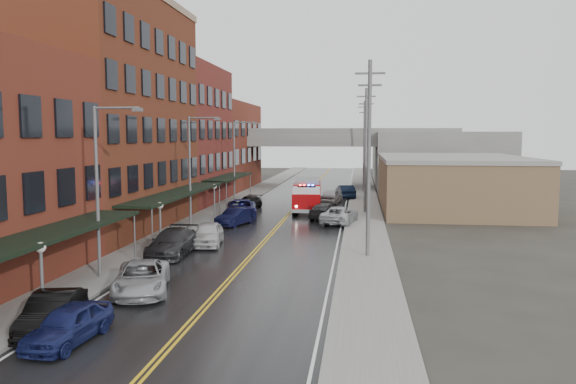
{
  "coord_description": "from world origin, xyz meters",
  "views": [
    {
      "loc": [
        6.65,
        -19.34,
        7.5
      ],
      "look_at": [
        0.99,
        24.96,
        3.0
      ],
      "focal_mm": 35.0,
      "sensor_mm": 36.0,
      "label": 1
    }
  ],
  "objects": [
    {
      "name": "sidewalk_left",
      "position": [
        -7.3,
        30.0,
        0.07
      ],
      "size": [
        3.0,
        160.0,
        0.15
      ],
      "primitive_type": "cube",
      "color": "slate",
      "rests_on": "ground"
    },
    {
      "name": "utility_pole_0",
      "position": [
        7.2,
        15.0,
        6.31
      ],
      "size": [
        1.8,
        0.24,
        12.0
      ],
      "color": "#59595B",
      "rests_on": "ground"
    },
    {
      "name": "fire_truck",
      "position": [
        1.52,
        35.78,
        1.67
      ],
      "size": [
        3.86,
        8.6,
        3.08
      ],
      "rotation": [
        0.0,
        0.0,
        0.07
      ],
      "color": "#8D0609",
      "rests_on": "ground"
    },
    {
      "name": "parked_car_left_4",
      "position": [
        -3.6,
        17.54,
        0.8
      ],
      "size": [
        2.53,
        4.9,
        1.59
      ],
      "primitive_type": "imported",
      "rotation": [
        0.0,
        0.0,
        0.14
      ],
      "color": "beige",
      "rests_on": "ground"
    },
    {
      "name": "awning_1",
      "position": [
        -7.49,
        23.0,
        2.99
      ],
      "size": [
        2.6,
        18.0,
        3.09
      ],
      "color": "black",
      "rests_on": "ground"
    },
    {
      "name": "parked_car_left_7",
      "position": [
        -4.51,
        36.46,
        0.67
      ],
      "size": [
        2.37,
        4.77,
        1.33
      ],
      "primitive_type": "imported",
      "rotation": [
        0.0,
        0.0,
        -0.11
      ],
      "color": "black",
      "rests_on": "ground"
    },
    {
      "name": "awning_2",
      "position": [
        -7.49,
        40.5,
        2.99
      ],
      "size": [
        2.6,
        13.0,
        3.09
      ],
      "color": "black",
      "rests_on": "ground"
    },
    {
      "name": "parked_car_left_1",
      "position": [
        -5.0,
        0.3,
        0.74
      ],
      "size": [
        2.47,
        4.71,
        1.47
      ],
      "primitive_type": "imported",
      "rotation": [
        0.0,
        0.0,
        0.21
      ],
      "color": "black",
      "rests_on": "ground"
    },
    {
      "name": "parked_car_right_2",
      "position": [
        3.6,
        42.62,
        0.81
      ],
      "size": [
        2.61,
        4.97,
        1.61
      ],
      "primitive_type": "imported",
      "rotation": [
        0.0,
        0.0,
        2.99
      ],
      "color": "#BABABA",
      "rests_on": "ground"
    },
    {
      "name": "brick_building_c",
      "position": [
        -13.3,
        40.5,
        7.5
      ],
      "size": [
        9.0,
        15.0,
        15.0
      ],
      "primitive_type": "cube",
      "color": "#5C201B",
      "rests_on": "ground"
    },
    {
      "name": "parked_car_left_2",
      "position": [
        -3.62,
        5.8,
        0.74
      ],
      "size": [
        3.86,
        5.77,
        1.47
      ],
      "primitive_type": "imported",
      "rotation": [
        0.0,
        0.0,
        0.29
      ],
      "color": "#9EA1A5",
      "rests_on": "ground"
    },
    {
      "name": "parked_car_right_1",
      "position": [
        3.6,
        31.01,
        0.71
      ],
      "size": [
        3.14,
        5.23,
        1.42
      ],
      "primitive_type": "imported",
      "rotation": [
        0.0,
        0.0,
        2.89
      ],
      "color": "#252527",
      "rests_on": "ground"
    },
    {
      "name": "globe_lamp_1",
      "position": [
        -6.4,
        16.0,
        2.31
      ],
      "size": [
        0.44,
        0.44,
        3.12
      ],
      "color": "#59595B",
      "rests_on": "ground"
    },
    {
      "name": "parked_car_right_3",
      "position": [
        5.0,
        47.8,
        0.81
      ],
      "size": [
        2.67,
        5.14,
        1.61
      ],
      "primitive_type": "imported",
      "rotation": [
        0.0,
        0.0,
        3.35
      ],
      "color": "black",
      "rests_on": "ground"
    },
    {
      "name": "utility_pole_1",
      "position": [
        7.2,
        35.0,
        6.31
      ],
      "size": [
        1.8,
        0.24,
        12.0
      ],
      "color": "#59595B",
      "rests_on": "ground"
    },
    {
      "name": "street_lamp_0",
      "position": [
        -6.55,
        8.0,
        5.19
      ],
      "size": [
        2.64,
        0.22,
        9.0
      ],
      "color": "#59595B",
      "rests_on": "ground"
    },
    {
      "name": "street_lamp_1",
      "position": [
        -6.55,
        24.0,
        5.19
      ],
      "size": [
        2.64,
        0.22,
        9.0
      ],
      "color": "#59595B",
      "rests_on": "ground"
    },
    {
      "name": "brick_building_b",
      "position": [
        -13.3,
        23.0,
        9.0
      ],
      "size": [
        9.0,
        20.0,
        18.0
      ],
      "primitive_type": "cube",
      "color": "#592517",
      "rests_on": "ground"
    },
    {
      "name": "tan_building",
      "position": [
        16.0,
        40.0,
        2.5
      ],
      "size": [
        14.0,
        22.0,
        5.0
      ],
      "primitive_type": "cube",
      "color": "brown",
      "rests_on": "ground"
    },
    {
      "name": "parked_car_left_0",
      "position": [
        -3.73,
        -0.8,
        0.7
      ],
      "size": [
        2.02,
        4.25,
        1.4
      ],
      "primitive_type": "imported",
      "rotation": [
        0.0,
        0.0,
        -0.09
      ],
      "color": "#141B4D",
      "rests_on": "ground"
    },
    {
      "name": "awning_0",
      "position": [
        -7.49,
        4.0,
        2.99
      ],
      "size": [
        2.6,
        16.0,
        3.09
      ],
      "color": "black",
      "rests_on": "ground"
    },
    {
      "name": "sidewalk_right",
      "position": [
        7.3,
        30.0,
        0.07
      ],
      "size": [
        3.0,
        160.0,
        0.15
      ],
      "primitive_type": "cube",
      "color": "slate",
      "rests_on": "ground"
    },
    {
      "name": "utility_pole_2",
      "position": [
        7.2,
        55.0,
        6.31
      ],
      "size": [
        1.8,
        0.24,
        12.0
      ],
      "color": "#59595B",
      "rests_on": "ground"
    },
    {
      "name": "parked_car_left_3",
      "position": [
        -4.94,
        14.12,
        0.81
      ],
      "size": [
        2.43,
        5.65,
        1.62
      ],
      "primitive_type": "imported",
      "rotation": [
        0.0,
        0.0,
        0.03
      ],
      "color": "#242427",
      "rests_on": "ground"
    },
    {
      "name": "right_far_block",
      "position": [
        18.0,
        70.0,
        4.0
      ],
      "size": [
        18.0,
        30.0,
        8.0
      ],
      "primitive_type": "cube",
      "color": "slate",
      "rests_on": "ground"
    },
    {
      "name": "globe_lamp_0",
      "position": [
        -6.4,
        2.0,
        2.31
      ],
      "size": [
        0.44,
        0.44,
        3.12
      ],
      "color": "#59595B",
      "rests_on": "ground"
    },
    {
      "name": "ground",
      "position": [
        0.0,
        0.0,
        0.0
      ],
      "size": [
        220.0,
        220.0,
        0.0
      ],
      "primitive_type": "plane",
      "color": "#2D2B26",
      "rests_on": "ground"
    },
    {
      "name": "overpass",
      "position": [
        0.0,
        62.0,
        5.99
      ],
      "size": [
        40.0,
        10.0,
        7.5
      ],
      "color": "slate",
      "rests_on": "ground"
    },
    {
      "name": "street_lamp_2",
      "position": [
        -6.55,
        40.0,
        5.19
      ],
      "size": [
        2.64,
        0.22,
        9.0
      ],
      "color": "#59595B",
      "rests_on": "ground"
    },
    {
      "name": "curb_left",
      "position": [
        -5.65,
        30.0,
        0.07
      ],
      "size": [
        0.3,
        160.0,
        0.15
      ],
      "primitive_type": "cube",
      "color": "gray",
      "rests_on": "ground"
    },
    {
      "name": "curb_right",
      "position": [
        5.65,
        30.0,
        0.07
      ],
      "size": [
        0.3,
        160.0,
        0.15
      ],
      "primitive_type": "cube",
      "color": "gray",
      "rests_on": "ground"
    },
    {
      "name": "parked_car_left_5",
      "position": [
        -3.6,
        26.22,
        0.72
      ],
      "size": [
        2.94,
        4.65,
        1.45
      ],
      "primitive_type": "imported",
      "rotation": [
        0.0,
        0.0,
        -0.35
      ],
      "color": "black",
      "rests_on": "ground"
    },
    {
      "name": "road",
      "position": [
        0.0,
        30.0,
        0.01
      ],
      "size": [
        11.0,
        160.0,
        0.02
      ],
      "primitive_type": "cube",
      "color": "black",
      "rests_on": "ground"
    },
    {
      "name": "globe_lamp_2",
      "position": [
        -6.4,
        30.0,
        2.31
      ],
      "size": [
        0.44,
        0.44,
        3.12
      ],
      "color": "#59595B",
      "rests_on": "ground"
    },
    {
      "name": "parked_car_left_6",
      "position": [
        -4.08,
        30.8,
        0.81
      ],
      "size": [
        3.84,
        6.29,
        1.63
      ],
      "primitive_type": "imported",
      "rotation": [
        0.0,
        0.0,
        0.21
      ],
      "color": "#161952",
      "rests_on": "ground"
    },
    {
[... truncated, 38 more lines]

